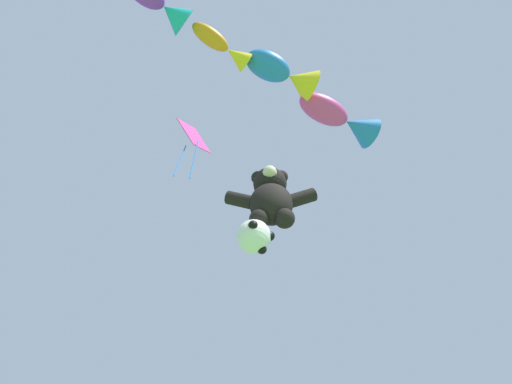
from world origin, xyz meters
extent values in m
ellipsoid|color=black|center=(1.80, 4.90, 9.21)|extent=(0.99, 0.84, 1.20)
sphere|color=black|center=(1.80, 4.90, 10.11)|extent=(0.83, 0.83, 0.83)
sphere|color=beige|center=(1.80, 4.55, 10.04)|extent=(0.35, 0.35, 0.35)
sphere|color=black|center=(1.50, 4.90, 10.43)|extent=(0.34, 0.34, 0.34)
cylinder|color=black|center=(1.08, 4.90, 9.42)|extent=(0.72, 0.32, 0.56)
sphere|color=black|center=(1.53, 4.90, 8.64)|extent=(0.45, 0.45, 0.45)
sphere|color=black|center=(2.10, 4.90, 10.43)|extent=(0.34, 0.34, 0.34)
cylinder|color=black|center=(2.52, 4.90, 9.42)|extent=(0.72, 0.32, 0.56)
sphere|color=black|center=(2.07, 4.90, 8.64)|extent=(0.45, 0.45, 0.45)
sphere|color=white|center=(1.40, 5.03, 8.21)|extent=(0.73, 0.73, 0.73)
sphere|color=black|center=(1.74, 5.03, 8.21)|extent=(0.20, 0.20, 0.20)
sphere|color=black|center=(1.33, 5.25, 8.45)|extent=(0.20, 0.20, 0.20)
sphere|color=black|center=(1.40, 4.70, 8.16)|extent=(0.20, 0.20, 0.20)
sphere|color=black|center=(1.56, 5.15, 7.94)|extent=(0.20, 0.20, 0.20)
ellipsoid|color=#E53F9E|center=(3.40, 3.91, 12.40)|extent=(1.70, 1.41, 0.64)
cone|color=blue|center=(4.43, 4.49, 12.40)|extent=(1.20, 1.24, 0.95)
sphere|color=black|center=(2.97, 3.67, 12.57)|extent=(0.17, 0.17, 0.17)
ellipsoid|color=blue|center=(1.87, 2.67, 12.54)|extent=(1.48, 1.26, 0.64)
cone|color=yellow|center=(2.74, 3.13, 12.54)|extent=(1.06, 1.16, 0.95)
sphere|color=black|center=(1.51, 2.49, 12.71)|extent=(0.17, 0.17, 0.17)
ellipsoid|color=orange|center=(0.42, 1.85, 12.38)|extent=(1.11, 1.00, 0.38)
cone|color=yellow|center=(1.06, 2.35, 12.38)|extent=(0.80, 0.80, 0.56)
sphere|color=black|center=(0.15, 1.64, 12.48)|extent=(0.10, 0.10, 0.10)
cone|color=#19ADB2|center=(-0.44, 1.30, 12.42)|extent=(0.98, 0.99, 0.79)
cube|color=#E53F9E|center=(-0.36, 4.62, 12.53)|extent=(0.90, 1.18, 1.46)
cylinder|color=blue|center=(-0.54, 4.65, 11.10)|extent=(0.03, 0.13, 1.93)
cylinder|color=blue|center=(-0.17, 4.63, 11.13)|extent=(0.03, 0.19, 1.86)
camera|label=1|loc=(1.66, -0.13, 1.69)|focal=28.00mm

